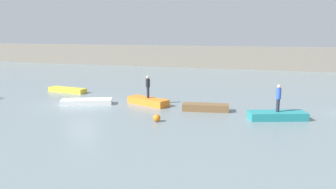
% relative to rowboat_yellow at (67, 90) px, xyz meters
% --- Properties ---
extents(ground_plane, '(120.00, 120.00, 0.00)m').
position_rel_rowboat_yellow_xyz_m(ground_plane, '(4.13, -4.22, -0.21)').
color(ground_plane, slate).
extents(embankment_wall, '(80.00, 1.20, 3.41)m').
position_rel_rowboat_yellow_xyz_m(embankment_wall, '(4.13, 25.07, 1.50)').
color(embankment_wall, gray).
rests_on(embankment_wall, ground_plane).
extents(rowboat_yellow, '(3.92, 1.45, 0.42)m').
position_rel_rowboat_yellow_xyz_m(rowboat_yellow, '(0.00, 0.00, 0.00)').
color(rowboat_yellow, gold).
rests_on(rowboat_yellow, ground_plane).
extents(rowboat_white, '(4.01, 2.57, 0.41)m').
position_rel_rowboat_yellow_xyz_m(rowboat_white, '(4.53, -4.15, -0.01)').
color(rowboat_white, white).
rests_on(rowboat_white, ground_plane).
extents(rowboat_orange, '(3.61, 2.33, 0.53)m').
position_rel_rowboat_yellow_xyz_m(rowboat_orange, '(9.13, -2.83, 0.05)').
color(rowboat_orange, orange).
rests_on(rowboat_orange, ground_plane).
extents(rowboat_brown, '(3.37, 1.42, 0.51)m').
position_rel_rowboat_yellow_xyz_m(rowboat_brown, '(13.78, -3.56, 0.04)').
color(rowboat_brown, brown).
rests_on(rowboat_brown, ground_plane).
extents(rowboat_teal, '(3.83, 2.35, 0.50)m').
position_rel_rowboat_yellow_xyz_m(rowboat_teal, '(18.61, -4.49, 0.04)').
color(rowboat_teal, teal).
rests_on(rowboat_teal, ground_plane).
extents(person_dark_shirt, '(0.32, 0.32, 1.73)m').
position_rel_rowboat_yellow_xyz_m(person_dark_shirt, '(9.13, -2.83, 1.29)').
color(person_dark_shirt, '#232838').
rests_on(person_dark_shirt, rowboat_orange).
extents(person_blue_shirt, '(0.32, 0.32, 1.76)m').
position_rel_rowboat_yellow_xyz_m(person_blue_shirt, '(18.61, -4.49, 1.28)').
color(person_blue_shirt, '#232838').
rests_on(person_blue_shirt, rowboat_teal).
extents(mooring_buoy, '(0.47, 0.47, 0.47)m').
position_rel_rowboat_yellow_xyz_m(mooring_buoy, '(11.40, -7.30, 0.03)').
color(mooring_buoy, orange).
rests_on(mooring_buoy, ground_plane).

